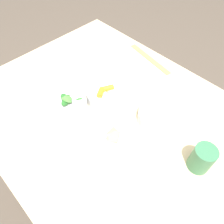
{
  "coord_description": "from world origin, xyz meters",
  "views": [
    {
      "loc": [
        0.41,
        -0.38,
        1.48
      ],
      "look_at": [
        0.02,
        -0.01,
        0.8
      ],
      "focal_mm": 35.0,
      "sensor_mm": 36.0,
      "label": 1
    }
  ],
  "objects_px": {
    "bowl_beans_hotdog": "(162,117)",
    "bowl_cookies": "(112,136)",
    "ruler": "(150,59)",
    "cup": "(202,159)",
    "bowl_carrots": "(109,93)",
    "bowl_greens": "(67,107)"
  },
  "relations": [
    {
      "from": "cup",
      "to": "ruler",
      "type": "bearing_deg",
      "value": 145.66
    },
    {
      "from": "bowl_carrots",
      "to": "bowl_cookies",
      "type": "bearing_deg",
      "value": -41.12
    },
    {
      "from": "bowl_carrots",
      "to": "cup",
      "type": "bearing_deg",
      "value": 0.21
    },
    {
      "from": "bowl_beans_hotdog",
      "to": "bowl_cookies",
      "type": "xyz_separation_m",
      "value": [
        -0.08,
        -0.2,
        -0.01
      ]
    },
    {
      "from": "bowl_cookies",
      "to": "cup",
      "type": "distance_m",
      "value": 0.32
    },
    {
      "from": "ruler",
      "to": "bowl_cookies",
      "type": "bearing_deg",
      "value": -66.64
    },
    {
      "from": "cup",
      "to": "bowl_cookies",
      "type": "bearing_deg",
      "value": -154.32
    },
    {
      "from": "bowl_cookies",
      "to": "ruler",
      "type": "relative_size",
      "value": 0.44
    },
    {
      "from": "bowl_beans_hotdog",
      "to": "ruler",
      "type": "distance_m",
      "value": 0.39
    },
    {
      "from": "bowl_beans_hotdog",
      "to": "ruler",
      "type": "xyz_separation_m",
      "value": [
        -0.28,
        0.27,
        -0.03
      ]
    },
    {
      "from": "bowl_greens",
      "to": "cup",
      "type": "bearing_deg",
      "value": 19.52
    },
    {
      "from": "bowl_greens",
      "to": "bowl_beans_hotdog",
      "type": "distance_m",
      "value": 0.38
    },
    {
      "from": "ruler",
      "to": "cup",
      "type": "bearing_deg",
      "value": -34.34
    },
    {
      "from": "bowl_greens",
      "to": "cup",
      "type": "height_order",
      "value": "cup"
    },
    {
      "from": "bowl_beans_hotdog",
      "to": "ruler",
      "type": "height_order",
      "value": "bowl_beans_hotdog"
    },
    {
      "from": "bowl_carrots",
      "to": "bowl_cookies",
      "type": "height_order",
      "value": "bowl_carrots"
    },
    {
      "from": "bowl_beans_hotdog",
      "to": "cup",
      "type": "bearing_deg",
      "value": -16.73
    },
    {
      "from": "bowl_greens",
      "to": "bowl_cookies",
      "type": "bearing_deg",
      "value": 10.59
    },
    {
      "from": "bowl_carrots",
      "to": "cup",
      "type": "height_order",
      "value": "cup"
    },
    {
      "from": "ruler",
      "to": "cup",
      "type": "xyz_separation_m",
      "value": [
        0.49,
        -0.33,
        0.05
      ]
    },
    {
      "from": "bowl_greens",
      "to": "cup",
      "type": "xyz_separation_m",
      "value": [
        0.5,
        0.18,
        0.02
      ]
    },
    {
      "from": "bowl_cookies",
      "to": "bowl_beans_hotdog",
      "type": "bearing_deg",
      "value": 68.51
    }
  ]
}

